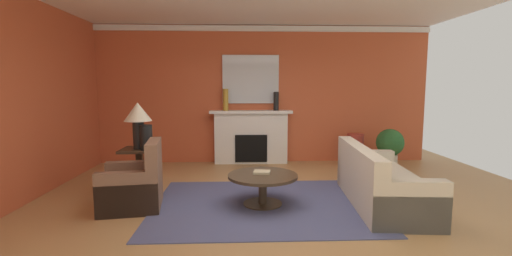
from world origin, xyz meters
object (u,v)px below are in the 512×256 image
object	(u,v)px
side_table	(140,167)
potted_plant	(390,145)
coffee_table	(263,182)
vase_mantel_left	(226,100)
armchair_near_window	(134,187)
vase_on_side_table	(146,137)
mantel_mirror	(251,79)
vase_mantel_right	(276,101)
vase_tall_corner	(355,149)
fireplace	(251,138)
sofa	(380,184)
table_lamp	(138,116)

from	to	relation	value
side_table	potted_plant	world-z (taller)	potted_plant
coffee_table	vase_mantel_left	size ratio (longest dim) A/B	2.12
armchair_near_window	vase_on_side_table	bearing A→B (deg)	90.40
mantel_mirror	vase_mantel_right	xyz separation A→B (m)	(0.55, -0.17, -0.48)
armchair_near_window	vase_mantel_left	world-z (taller)	vase_mantel_left
vase_tall_corner	vase_on_side_table	world-z (taller)	vase_on_side_table
fireplace	vase_on_side_table	bearing A→B (deg)	-129.13
vase_mantel_left	armchair_near_window	bearing A→B (deg)	-112.79
sofa	vase_on_side_table	size ratio (longest dim) A/B	5.44
fireplace	potted_plant	size ratio (longest dim) A/B	2.16
mantel_mirror	armchair_near_window	size ratio (longest dim) A/B	1.31
mantel_mirror	vase_mantel_left	bearing A→B (deg)	-162.82
sofa	table_lamp	xyz separation A→B (m)	(-3.65, 0.85, 0.93)
vase_mantel_left	vase_on_side_table	distance (m)	2.44
fireplace	coffee_table	distance (m)	2.81
table_lamp	side_table	bearing A→B (deg)	-90.00
armchair_near_window	vase_mantel_left	xyz separation A→B (m)	(1.17, 2.79, 1.11)
sofa	fireplace	bearing A→B (deg)	122.01
side_table	vase_on_side_table	bearing A→B (deg)	-38.66
fireplace	side_table	distance (m)	2.75
armchair_near_window	table_lamp	distance (m)	1.25
vase_on_side_table	vase_mantel_right	bearing A→B (deg)	42.31
mantel_mirror	side_table	xyz separation A→B (m)	(-1.88, -2.12, -1.46)
side_table	vase_mantel_left	size ratio (longest dim) A/B	1.49
vase_mantel_right	potted_plant	distance (m)	2.54
vase_tall_corner	vase_mantel_right	world-z (taller)	vase_mantel_right
sofa	coffee_table	size ratio (longest dim) A/B	2.17
fireplace	vase_mantel_right	size ratio (longest dim) A/B	4.42
fireplace	coffee_table	bearing A→B (deg)	-88.21
sofa	vase_tall_corner	bearing A→B (deg)	79.49
fireplace	vase_tall_corner	world-z (taller)	fireplace
mantel_mirror	vase_mantel_right	distance (m)	0.75
table_lamp	vase_tall_corner	size ratio (longest dim) A/B	1.10
armchair_near_window	vase_on_side_table	distance (m)	0.93
side_table	potted_plant	bearing A→B (deg)	15.68
coffee_table	vase_mantel_right	bearing A→B (deg)	80.44
sofa	side_table	world-z (taller)	sofa
armchair_near_window	side_table	bearing A→B (deg)	100.52
fireplace	potted_plant	world-z (taller)	fireplace
sofa	vase_on_side_table	xyz separation A→B (m)	(-3.50, 0.73, 0.60)
fireplace	potted_plant	distance (m)	2.93
fireplace	table_lamp	bearing A→B (deg)	-133.15
mantel_mirror	vase_mantel_right	world-z (taller)	mantel_mirror
vase_on_side_table	potted_plant	size ratio (longest dim) A/B	0.48
coffee_table	vase_mantel_right	xyz separation A→B (m)	(0.46, 2.75, 1.05)
mantel_mirror	vase_mantel_right	size ratio (longest dim) A/B	3.04
potted_plant	vase_on_side_table	bearing A→B (deg)	-162.45
table_lamp	potted_plant	bearing A→B (deg)	15.68
vase_mantel_left	vase_mantel_right	world-z (taller)	vase_mantel_left
side_table	potted_plant	distance (m)	4.91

